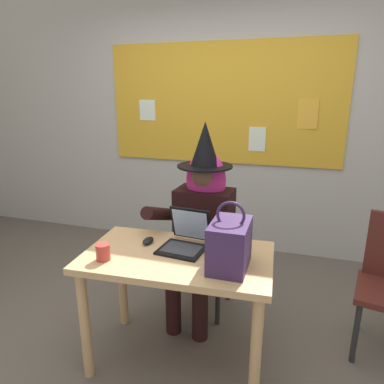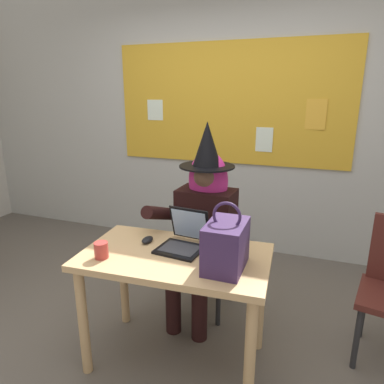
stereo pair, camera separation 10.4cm
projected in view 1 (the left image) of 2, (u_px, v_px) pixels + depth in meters
name	position (u px, v px, depth m)	size (l,w,h in m)	color
ground_plane	(160.00, 349.00, 2.33)	(24.00, 24.00, 0.00)	#5B544C
wall_back_bulletin	(223.00, 114.00, 3.57)	(6.43, 2.02, 2.88)	#B2B2AD
desk_main	(178.00, 272.00, 2.07)	(1.14, 0.70, 0.75)	tan
chair_at_desk	(206.00, 244.00, 2.73)	(0.44, 0.44, 0.91)	black
person_costumed	(202.00, 214.00, 2.54)	(0.61, 0.68, 1.47)	black
laptop	(185.00, 239.00, 2.12)	(0.29, 0.31, 0.23)	black
computer_mouse	(148.00, 241.00, 2.18)	(0.06, 0.10, 0.03)	black
handbag	(230.00, 244.00, 1.86)	(0.20, 0.30, 0.38)	#38234C
coffee_mug	(103.00, 252.00, 1.96)	(0.08, 0.08, 0.10)	#B23833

